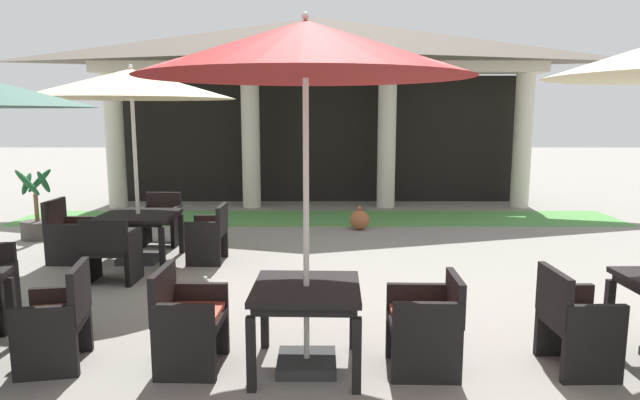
% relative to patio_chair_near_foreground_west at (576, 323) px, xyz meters
% --- Properties ---
extents(ground_plane, '(60.00, 60.00, 0.00)m').
position_rel_patio_chair_near_foreground_west_xyz_m(ground_plane, '(-2.16, 0.52, -0.41)').
color(ground_plane, gray).
extents(background_pavilion, '(10.45, 3.04, 4.22)m').
position_rel_patio_chair_near_foreground_west_xyz_m(background_pavilion, '(-2.16, 8.26, 2.92)').
color(background_pavilion, beige).
rests_on(background_pavilion, ground).
extents(lawn_strip, '(12.25, 1.70, 0.01)m').
position_rel_patio_chair_near_foreground_west_xyz_m(lawn_strip, '(-2.16, 6.74, -0.40)').
color(lawn_strip, '#519347').
rests_on(lawn_strip, ground).
extents(patio_chair_near_foreground_west, '(0.51, 0.60, 0.86)m').
position_rel_patio_chair_near_foreground_west_xyz_m(patio_chair_near_foreground_west, '(0.00, 0.00, 0.00)').
color(patio_chair_near_foreground_west, black).
rests_on(patio_chair_near_foreground_west, ground).
extents(patio_table_mid_left, '(1.06, 1.06, 0.70)m').
position_rel_patio_chair_near_foreground_west_xyz_m(patio_table_mid_left, '(-4.76, 3.43, 0.21)').
color(patio_table_mid_left, black).
rests_on(patio_table_mid_left, ground).
extents(patio_umbrella_mid_left, '(2.89, 2.89, 2.81)m').
position_rel_patio_chair_near_foreground_west_xyz_m(patio_umbrella_mid_left, '(-4.76, 3.43, 2.12)').
color(patio_umbrella_mid_left, '#2D2D2D').
rests_on(patio_umbrella_mid_left, ground).
extents(patio_chair_mid_left_south, '(0.63, 0.52, 0.85)m').
position_rel_patio_chair_near_foreground_west_xyz_m(patio_chair_mid_left_south, '(-4.78, 2.40, 0.00)').
color(patio_chair_mid_left_south, black).
rests_on(patio_chair_mid_left_south, ground).
extents(patio_chair_mid_left_west, '(0.53, 0.64, 0.91)m').
position_rel_patio_chair_near_foreground_west_xyz_m(patio_chair_mid_left_west, '(-5.79, 3.45, 0.00)').
color(patio_chair_mid_left_west, black).
rests_on(patio_chair_mid_left_west, ground).
extents(patio_chair_mid_left_north, '(0.60, 0.52, 0.84)m').
position_rel_patio_chair_near_foreground_west_xyz_m(patio_chair_mid_left_north, '(-4.73, 4.45, -0.00)').
color(patio_chair_mid_left_north, black).
rests_on(patio_chair_mid_left_north, ground).
extents(patio_chair_mid_left_east, '(0.52, 0.60, 0.84)m').
position_rel_patio_chair_near_foreground_west_xyz_m(patio_chair_mid_left_east, '(-3.73, 3.40, 0.00)').
color(patio_chair_mid_left_east, black).
rests_on(patio_chair_mid_left_east, ground).
extents(patio_chair_mid_right_east, '(0.60, 0.66, 0.88)m').
position_rel_patio_chair_near_foreground_west_xyz_m(patio_chair_mid_right_east, '(-4.36, 0.07, -0.01)').
color(patio_chair_mid_right_east, black).
rests_on(patio_chair_mid_right_east, ground).
extents(patio_table_far_back, '(0.91, 0.91, 0.73)m').
position_rel_patio_chair_near_foreground_west_xyz_m(patio_table_far_back, '(-2.24, 0.01, 0.22)').
color(patio_table_far_back, black).
rests_on(patio_table_far_back, ground).
extents(patio_umbrella_far_back, '(2.62, 2.62, 2.91)m').
position_rel_patio_chair_near_foreground_west_xyz_m(patio_umbrella_far_back, '(-2.24, 0.01, 2.20)').
color(patio_umbrella_far_back, '#2D2D2D').
rests_on(patio_umbrella_far_back, ground).
extents(patio_chair_far_back_east, '(0.58, 0.56, 0.82)m').
position_rel_patio_chair_near_foreground_west_xyz_m(patio_chair_far_back_east, '(-1.24, -0.02, -0.00)').
color(patio_chair_far_back_east, black).
rests_on(patio_chair_far_back_east, ground).
extents(patio_chair_far_back_west, '(0.54, 0.62, 0.86)m').
position_rel_patio_chair_near_foreground_west_xyz_m(patio_chair_far_back_west, '(-3.25, 0.04, 0.00)').
color(patio_chair_far_back_west, black).
rests_on(patio_chair_far_back_west, ground).
extents(potted_palm_left_edge, '(0.55, 0.55, 1.24)m').
position_rel_patio_chair_near_foreground_west_xyz_m(potted_palm_left_edge, '(-6.99, 4.90, -0.10)').
color(potted_palm_left_edge, '#47423D').
rests_on(potted_palm_left_edge, ground).
extents(terracotta_urn, '(0.36, 0.36, 0.45)m').
position_rel_patio_chair_near_foreground_west_xyz_m(terracotta_urn, '(-1.40, 5.63, -0.22)').
color(terracotta_urn, '#9E5633').
rests_on(terracotta_urn, ground).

